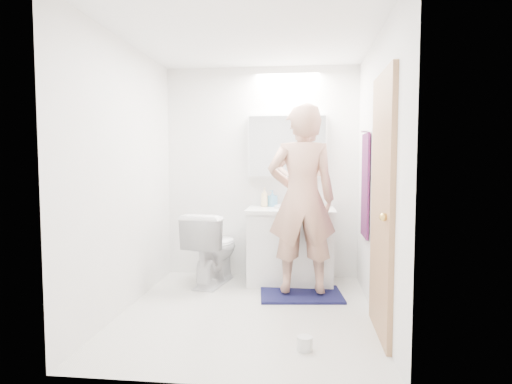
# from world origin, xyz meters

# --- Properties ---
(floor) EXTENTS (2.50, 2.50, 0.00)m
(floor) POSITION_xyz_m (0.00, 0.00, 0.00)
(floor) COLOR silver
(floor) RESTS_ON ground
(ceiling) EXTENTS (2.50, 2.50, 0.00)m
(ceiling) POSITION_xyz_m (0.00, 0.00, 2.40)
(ceiling) COLOR white
(ceiling) RESTS_ON floor
(wall_back) EXTENTS (2.50, 0.00, 2.50)m
(wall_back) POSITION_xyz_m (0.00, 1.25, 1.20)
(wall_back) COLOR white
(wall_back) RESTS_ON floor
(wall_front) EXTENTS (2.50, 0.00, 2.50)m
(wall_front) POSITION_xyz_m (0.00, -1.25, 1.20)
(wall_front) COLOR white
(wall_front) RESTS_ON floor
(wall_left) EXTENTS (0.00, 2.50, 2.50)m
(wall_left) POSITION_xyz_m (-1.10, 0.00, 1.20)
(wall_left) COLOR white
(wall_left) RESTS_ON floor
(wall_right) EXTENTS (0.00, 2.50, 2.50)m
(wall_right) POSITION_xyz_m (1.10, 0.00, 1.20)
(wall_right) COLOR white
(wall_right) RESTS_ON floor
(vanity_cabinet) EXTENTS (0.90, 0.55, 0.78)m
(vanity_cabinet) POSITION_xyz_m (0.35, 0.96, 0.39)
(vanity_cabinet) COLOR silver
(vanity_cabinet) RESTS_ON floor
(countertop) EXTENTS (0.95, 0.58, 0.04)m
(countertop) POSITION_xyz_m (0.35, 0.96, 0.80)
(countertop) COLOR white
(countertop) RESTS_ON vanity_cabinet
(sink_basin) EXTENTS (0.36, 0.36, 0.03)m
(sink_basin) POSITION_xyz_m (0.35, 0.99, 0.84)
(sink_basin) COLOR white
(sink_basin) RESTS_ON countertop
(faucet) EXTENTS (0.02, 0.02, 0.16)m
(faucet) POSITION_xyz_m (0.35, 1.19, 0.90)
(faucet) COLOR #B4B4B9
(faucet) RESTS_ON countertop
(medicine_cabinet) EXTENTS (0.88, 0.14, 0.70)m
(medicine_cabinet) POSITION_xyz_m (0.30, 1.18, 1.50)
(medicine_cabinet) COLOR white
(medicine_cabinet) RESTS_ON wall_back
(mirror_panel) EXTENTS (0.84, 0.01, 0.66)m
(mirror_panel) POSITION_xyz_m (0.30, 1.10, 1.50)
(mirror_panel) COLOR silver
(mirror_panel) RESTS_ON medicine_cabinet
(toilet) EXTENTS (0.58, 0.84, 0.79)m
(toilet) POSITION_xyz_m (-0.49, 0.85, 0.39)
(toilet) COLOR white
(toilet) RESTS_ON floor
(bath_rug) EXTENTS (0.85, 0.63, 0.02)m
(bath_rug) POSITION_xyz_m (0.47, 0.52, 0.01)
(bath_rug) COLOR #13133B
(bath_rug) RESTS_ON floor
(person) EXTENTS (0.71, 0.51, 1.83)m
(person) POSITION_xyz_m (0.47, 0.52, 0.96)
(person) COLOR tan
(person) RESTS_ON bath_rug
(door) EXTENTS (0.04, 0.80, 2.00)m
(door) POSITION_xyz_m (1.08, -0.35, 1.00)
(door) COLOR #AB7E55
(door) RESTS_ON wall_right
(door_knob) EXTENTS (0.06, 0.06, 0.06)m
(door_knob) POSITION_xyz_m (1.04, -0.65, 0.95)
(door_knob) COLOR gold
(door_knob) RESTS_ON door
(towel) EXTENTS (0.02, 0.42, 1.00)m
(towel) POSITION_xyz_m (1.08, 0.55, 1.10)
(towel) COLOR #101633
(towel) RESTS_ON wall_right
(towel_hook) EXTENTS (0.07, 0.02, 0.02)m
(towel_hook) POSITION_xyz_m (1.07, 0.55, 1.62)
(towel_hook) COLOR silver
(towel_hook) RESTS_ON wall_right
(soap_bottle_a) EXTENTS (0.09, 0.09, 0.21)m
(soap_bottle_a) POSITION_xyz_m (0.05, 1.11, 0.93)
(soap_bottle_a) COLOR beige
(soap_bottle_a) RESTS_ON countertop
(soap_bottle_b) EXTENTS (0.12, 0.12, 0.18)m
(soap_bottle_b) POSITION_xyz_m (0.14, 1.15, 0.91)
(soap_bottle_b) COLOR #5DA0C7
(soap_bottle_b) RESTS_ON countertop
(toothbrush_cup) EXTENTS (0.13, 0.13, 0.10)m
(toothbrush_cup) POSITION_xyz_m (0.53, 1.12, 0.87)
(toothbrush_cup) COLOR #4067C0
(toothbrush_cup) RESTS_ON countertop
(toilet_paper_roll) EXTENTS (0.11, 0.11, 0.10)m
(toilet_paper_roll) POSITION_xyz_m (0.50, -0.71, 0.05)
(toilet_paper_roll) COLOR silver
(toilet_paper_roll) RESTS_ON floor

